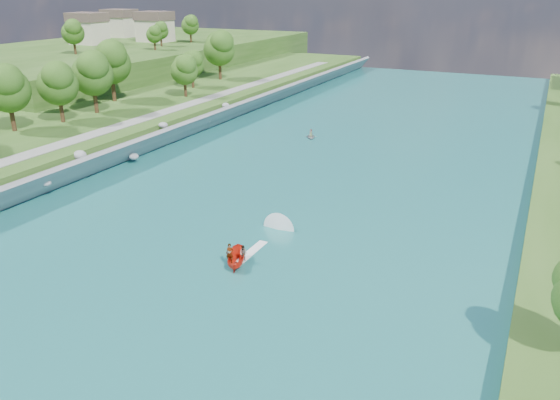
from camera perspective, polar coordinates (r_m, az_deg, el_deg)
The scene contains 9 objects.
ground at distance 47.54m, azimuth -13.44°, elevation -9.61°, with size 260.00×260.00×0.00m, color #2D5119.
river_water at distance 62.36m, azimuth -1.96°, elevation -1.22°, with size 55.00×240.00×0.10m, color #195E5F.
ridge_west at distance 167.98m, azimuth -15.46°, elevation 13.99°, with size 60.00×120.00×9.00m, color #2D5119.
riprap_bank at distance 76.26m, azimuth -19.70°, elevation 3.20°, with size 4.34×236.00×4.33m.
riverside_path at distance 80.94m, azimuth -22.88°, elevation 5.05°, with size 3.00×200.00×0.10m, color gray.
ridge_houses at distance 174.99m, azimuth -16.25°, elevation 17.10°, with size 29.50×29.50×8.40m.
trees_ridge at distance 152.01m, azimuth -14.31°, elevation 16.73°, with size 16.18×42.37×9.41m.
motorboat at distance 51.84m, azimuth -3.63°, elevation -5.34°, with size 3.60×18.85×2.23m.
raft at distance 93.01m, azimuth 3.24°, elevation 6.68°, with size 2.79×3.19×1.53m.
Camera 1 is at (27.11, -30.78, 24.03)m, focal length 35.00 mm.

